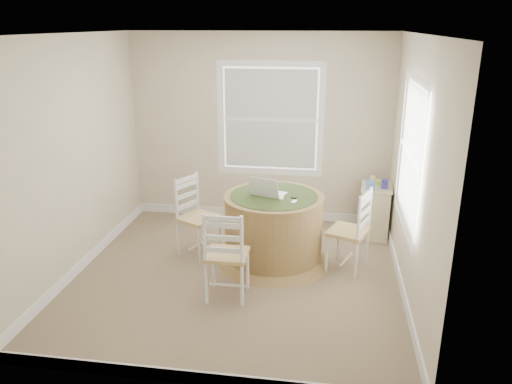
# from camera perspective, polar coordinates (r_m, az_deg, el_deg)

# --- Properties ---
(room) EXTENTS (3.64, 3.64, 2.64)m
(room) POSITION_cam_1_polar(r_m,az_deg,el_deg) (5.33, -0.31, 3.55)
(room) COLOR #886E56
(room) RESTS_ON ground
(round_table) EXTENTS (1.33, 1.33, 0.83)m
(round_table) POSITION_cam_1_polar(r_m,az_deg,el_deg) (5.84, 2.01, -3.91)
(round_table) COLOR olive
(round_table) RESTS_ON ground
(chair_left) EXTENTS (0.55, 0.56, 0.95)m
(chair_left) POSITION_cam_1_polar(r_m,az_deg,el_deg) (6.05, -6.59, -2.93)
(chair_left) COLOR white
(chair_left) RESTS_ON ground
(chair_near) EXTENTS (0.42, 0.40, 0.95)m
(chair_near) POSITION_cam_1_polar(r_m,az_deg,el_deg) (5.10, -3.35, -7.11)
(chair_near) COLOR white
(chair_near) RESTS_ON ground
(chair_right) EXTENTS (0.53, 0.54, 0.95)m
(chair_right) POSITION_cam_1_polar(r_m,az_deg,el_deg) (5.73, 10.49, -4.41)
(chair_right) COLOR white
(chair_right) RESTS_ON ground
(laptop) EXTENTS (0.44, 0.41, 0.25)m
(laptop) POSITION_cam_1_polar(r_m,az_deg,el_deg) (5.70, 1.36, -0.03)
(laptop) COLOR white
(laptop) RESTS_ON round_table
(mouse) EXTENTS (0.09, 0.12, 0.04)m
(mouse) POSITION_cam_1_polar(r_m,az_deg,el_deg) (5.60, 2.87, -0.67)
(mouse) COLOR white
(mouse) RESTS_ON round_table
(phone) EXTENTS (0.07, 0.10, 0.02)m
(phone) POSITION_cam_1_polar(r_m,az_deg,el_deg) (5.52, 4.37, -1.12)
(phone) COLOR #B7BABF
(phone) RESTS_ON round_table
(keys) EXTENTS (0.07, 0.06, 0.02)m
(keys) POSITION_cam_1_polar(r_m,az_deg,el_deg) (5.62, 4.36, -0.68)
(keys) COLOR black
(keys) RESTS_ON round_table
(corner_chest) EXTENTS (0.43, 0.55, 0.69)m
(corner_chest) POSITION_cam_1_polar(r_m,az_deg,el_deg) (6.76, 13.41, -2.11)
(corner_chest) COLOR beige
(corner_chest) RESTS_ON ground
(tissue_box) EXTENTS (0.13, 0.13, 0.10)m
(tissue_box) POSITION_cam_1_polar(r_m,az_deg,el_deg) (6.51, 13.04, 0.77)
(tissue_box) COLOR #537BBF
(tissue_box) RESTS_ON corner_chest
(box_yellow) EXTENTS (0.16, 0.11, 0.06)m
(box_yellow) POSITION_cam_1_polar(r_m,az_deg,el_deg) (6.71, 14.03, 1.04)
(box_yellow) COLOR #CFD44B
(box_yellow) RESTS_ON corner_chest
(box_blue) EXTENTS (0.09, 0.09, 0.12)m
(box_blue) POSITION_cam_1_polar(r_m,az_deg,el_deg) (6.57, 14.41, 0.93)
(box_blue) COLOR #37339A
(box_blue) RESTS_ON corner_chest
(cup_cream) EXTENTS (0.07, 0.07, 0.09)m
(cup_cream) POSITION_cam_1_polar(r_m,az_deg,el_deg) (6.78, 13.22, 1.43)
(cup_cream) COLOR beige
(cup_cream) RESTS_ON corner_chest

